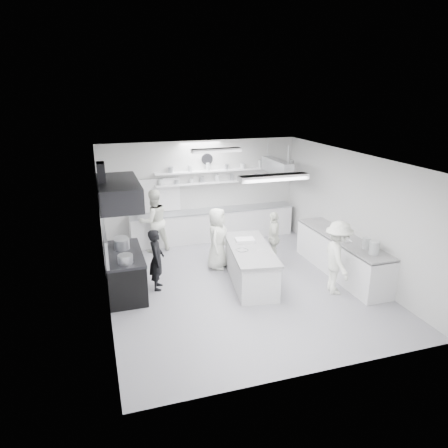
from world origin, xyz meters
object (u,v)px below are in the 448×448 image
object	(u,v)px
back_counter	(213,225)
cook_stove	(157,260)
cook_back	(154,221)
stove	(125,274)
right_counter	(341,256)
prep_island	(250,266)

from	to	relation	value
back_counter	cook_stove	xyz separation A→B (m)	(-2.17, -2.85, 0.26)
cook_stove	back_counter	bearing A→B (deg)	-25.36
back_counter	cook_back	xyz separation A→B (m)	(-1.87, -0.45, 0.44)
stove	right_counter	size ratio (longest dim) A/B	0.55
cook_stove	prep_island	bearing A→B (deg)	-87.26
right_counter	cook_stove	xyz separation A→B (m)	(-4.52, 0.55, 0.25)
prep_island	cook_stove	size ratio (longest dim) A/B	1.59
right_counter	cook_back	xyz separation A→B (m)	(-4.22, 2.95, 0.43)
stove	prep_island	world-z (taller)	stove
back_counter	cook_back	world-z (taller)	cook_back
prep_island	stove	bearing A→B (deg)	-178.96
stove	cook_back	size ratio (longest dim) A/B	1.00
stove	cook_stove	distance (m)	0.78
stove	back_counter	world-z (taller)	back_counter
prep_island	cook_stove	xyz separation A→B (m)	(-2.17, 0.35, 0.30)
cook_back	back_counter	bearing A→B (deg)	177.55
stove	right_counter	distance (m)	5.28
stove	back_counter	bearing A→B (deg)	43.99
cook_back	cook_stove	bearing A→B (deg)	66.86
right_counter	cook_back	size ratio (longest dim) A/B	1.84
stove	cook_stove	xyz separation A→B (m)	(0.73, -0.05, 0.27)
stove	right_counter	xyz separation A→B (m)	(5.25, -0.60, 0.02)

